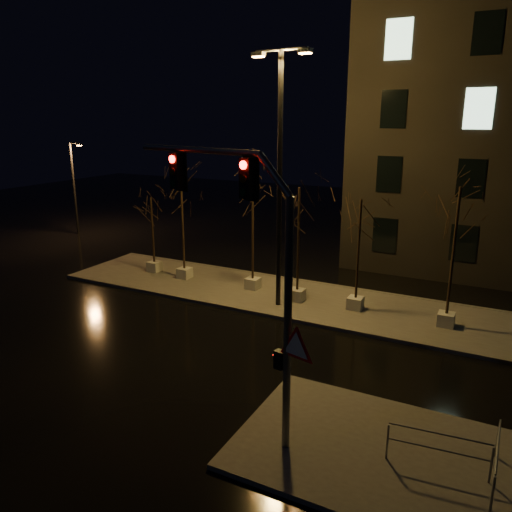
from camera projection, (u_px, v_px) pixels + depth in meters
The scene contains 14 objects.
ground at pixel (204, 343), 19.23m from camera, with size 90.00×90.00×0.00m, color black.
median at pixel (271, 294), 24.35m from camera, with size 22.00×5.00×0.15m, color #4C4944.
sidewalk_corner at pixel (374, 451), 12.90m from camera, with size 7.00×5.00×0.15m, color #4C4944.
tree_0 at pixel (152, 214), 26.87m from camera, with size 1.80×1.80×4.23m.
tree_1 at pixel (182, 202), 25.44m from camera, with size 1.80×1.80×5.38m.
tree_2 at pixel (253, 196), 23.64m from camera, with size 1.80×1.80×6.16m.
tree_3 at pixel (299, 214), 22.19m from camera, with size 1.80×1.80×5.42m.
tree_4 at pixel (360, 224), 21.22m from camera, with size 1.80×1.80×5.07m.
tree_5 at pixel (457, 219), 19.27m from camera, with size 1.80×1.80×5.86m.
traffic_signal_mast at pixel (250, 255), 12.43m from camera, with size 5.98×1.62×7.51m.
streetlight_main at pixel (280, 165), 21.11m from camera, with size 2.73×0.57×10.91m.
streetlight_far at pixel (75, 185), 36.24m from camera, with size 1.31×0.30×6.68m.
guard_rail_a at pixel (438, 446), 11.91m from camera, with size 2.40×0.28×1.04m.
guard_rail_b at pixel (496, 459), 11.45m from camera, with size 0.08×2.26×1.07m.
Camera 1 is at (9.86, -14.74, 8.40)m, focal length 35.00 mm.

